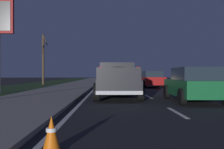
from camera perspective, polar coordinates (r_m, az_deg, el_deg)
ground at (r=27.26m, az=3.90°, el=-2.55°), size 144.00×144.00×0.00m
sidewalk_shoulder at (r=27.40m, az=-8.08°, el=-2.41°), size 108.00×4.00×0.12m
grass_verge at (r=28.47m, az=-18.12°, el=-2.44°), size 108.00×6.00×0.01m
lane_markings at (r=28.82m, az=-1.43°, el=-2.40°), size 108.00×3.54×0.01m
pickup_truck at (r=13.89m, az=1.13°, el=-1.01°), size 5.42×2.28×1.87m
sedan_tan at (r=28.29m, az=0.50°, el=-0.87°), size 4.40×2.02×1.54m
sedan_green at (r=12.43m, az=17.26°, el=-2.04°), size 4.43×2.07×1.54m
sedan_red at (r=25.01m, az=8.63°, el=-0.99°), size 4.42×2.05×1.54m
bare_tree_far at (r=32.85m, az=-14.66°, el=3.41°), size 2.15×0.61×6.06m
traffic_cone_near at (r=4.36m, az=-12.98°, el=-12.57°), size 0.36×0.36×0.58m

